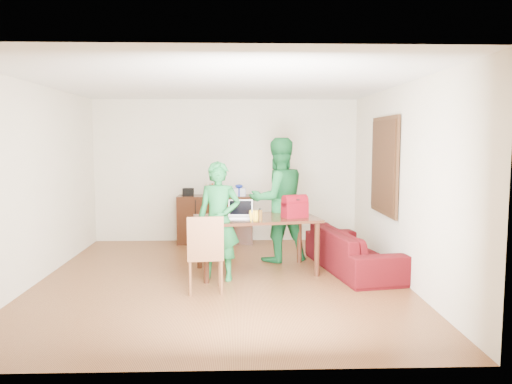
{
  "coord_description": "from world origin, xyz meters",
  "views": [
    {
      "loc": [
        0.27,
        -6.79,
        1.94
      ],
      "look_at": [
        0.51,
        0.6,
        1.17
      ],
      "focal_mm": 35.0,
      "sensor_mm": 36.0,
      "label": 1
    }
  ],
  "objects_px": {
    "person_near": "(219,221)",
    "laptop": "(240,215)",
    "bottle": "(260,215)",
    "sofa": "(353,250)",
    "chair": "(205,269)",
    "person_far": "(278,200)",
    "table": "(256,224)",
    "red_bag": "(295,209)"
  },
  "relations": [
    {
      "from": "person_near",
      "to": "sofa",
      "type": "distance_m",
      "value": 2.09
    },
    {
      "from": "chair",
      "to": "person_near",
      "type": "relative_size",
      "value": 0.61
    },
    {
      "from": "laptop",
      "to": "red_bag",
      "type": "xyz_separation_m",
      "value": [
        0.79,
        0.04,
        0.08
      ]
    },
    {
      "from": "bottle",
      "to": "sofa",
      "type": "bearing_deg",
      "value": 15.96
    },
    {
      "from": "chair",
      "to": "person_near",
      "type": "bearing_deg",
      "value": 68.23
    },
    {
      "from": "person_far",
      "to": "red_bag",
      "type": "xyz_separation_m",
      "value": [
        0.19,
        -0.73,
        -0.04
      ]
    },
    {
      "from": "person_far",
      "to": "sofa",
      "type": "height_order",
      "value": "person_far"
    },
    {
      "from": "person_near",
      "to": "bottle",
      "type": "bearing_deg",
      "value": 12.1
    },
    {
      "from": "chair",
      "to": "red_bag",
      "type": "bearing_deg",
      "value": 29.35
    },
    {
      "from": "person_far",
      "to": "laptop",
      "type": "relative_size",
      "value": 5.44
    },
    {
      "from": "person_far",
      "to": "bottle",
      "type": "distance_m",
      "value": 1.08
    },
    {
      "from": "chair",
      "to": "sofa",
      "type": "height_order",
      "value": "chair"
    },
    {
      "from": "person_far",
      "to": "red_bag",
      "type": "height_order",
      "value": "person_far"
    },
    {
      "from": "chair",
      "to": "person_far",
      "type": "height_order",
      "value": "person_far"
    },
    {
      "from": "red_bag",
      "to": "sofa",
      "type": "distance_m",
      "value": 1.1
    },
    {
      "from": "red_bag",
      "to": "sofa",
      "type": "relative_size",
      "value": 0.17
    },
    {
      "from": "table",
      "to": "sofa",
      "type": "height_order",
      "value": "table"
    },
    {
      "from": "red_bag",
      "to": "person_near",
      "type": "bearing_deg",
      "value": 175.86
    },
    {
      "from": "sofa",
      "to": "bottle",
      "type": "bearing_deg",
      "value": 95.88
    },
    {
      "from": "chair",
      "to": "laptop",
      "type": "relative_size",
      "value": 2.75
    },
    {
      "from": "chair",
      "to": "table",
      "type": "bearing_deg",
      "value": 47.25
    },
    {
      "from": "person_near",
      "to": "sofa",
      "type": "height_order",
      "value": "person_near"
    },
    {
      "from": "laptop",
      "to": "person_far",
      "type": "bearing_deg",
      "value": 53.03
    },
    {
      "from": "chair",
      "to": "red_bag",
      "type": "xyz_separation_m",
      "value": [
        1.24,
        0.89,
        0.66
      ]
    },
    {
      "from": "chair",
      "to": "person_far",
      "type": "distance_m",
      "value": 2.06
    },
    {
      "from": "person_near",
      "to": "chair",
      "type": "bearing_deg",
      "value": -97.96
    },
    {
      "from": "table",
      "to": "red_bag",
      "type": "height_order",
      "value": "red_bag"
    },
    {
      "from": "table",
      "to": "person_far",
      "type": "xyz_separation_m",
      "value": [
        0.37,
        0.7,
        0.28
      ]
    },
    {
      "from": "person_near",
      "to": "sofa",
      "type": "bearing_deg",
      "value": 20.38
    },
    {
      "from": "chair",
      "to": "laptop",
      "type": "height_order",
      "value": "laptop"
    },
    {
      "from": "person_near",
      "to": "bottle",
      "type": "relative_size",
      "value": 9.44
    },
    {
      "from": "person_near",
      "to": "person_far",
      "type": "xyz_separation_m",
      "value": [
        0.9,
        1.07,
        0.16
      ]
    },
    {
      "from": "person_near",
      "to": "laptop",
      "type": "height_order",
      "value": "person_near"
    },
    {
      "from": "person_near",
      "to": "laptop",
      "type": "bearing_deg",
      "value": 52.52
    },
    {
      "from": "laptop",
      "to": "sofa",
      "type": "height_order",
      "value": "laptop"
    },
    {
      "from": "person_far",
      "to": "sofa",
      "type": "distance_m",
      "value": 1.42
    },
    {
      "from": "chair",
      "to": "person_near",
      "type": "height_order",
      "value": "person_near"
    },
    {
      "from": "table",
      "to": "bottle",
      "type": "height_order",
      "value": "bottle"
    },
    {
      "from": "person_near",
      "to": "laptop",
      "type": "relative_size",
      "value": 4.55
    },
    {
      "from": "bottle",
      "to": "laptop",
      "type": "bearing_deg",
      "value": 137.33
    },
    {
      "from": "table",
      "to": "laptop",
      "type": "bearing_deg",
      "value": -172.25
    },
    {
      "from": "table",
      "to": "laptop",
      "type": "distance_m",
      "value": 0.29
    }
  ]
}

